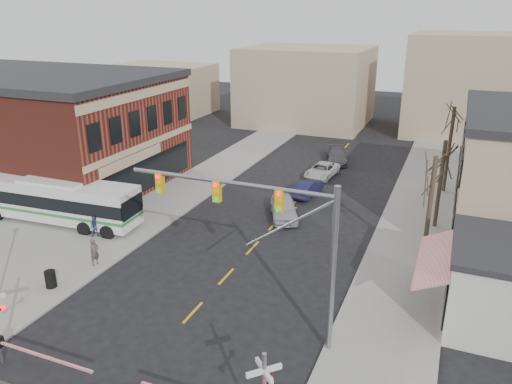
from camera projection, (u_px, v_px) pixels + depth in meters
ground at (173, 335)px, 23.99m from camera, size 160.00×160.00×0.00m
sidewalk_west at (198, 183)px, 44.71m from camera, size 5.00×60.00×0.12m
sidewalk_east at (418, 214)px, 37.95m from camera, size 5.00×60.00×0.12m
brick_building at (7, 123)px, 45.82m from camera, size 30.40×15.40×9.60m
tree_east_a at (429, 211)px, 29.46m from camera, size 0.28×0.28×6.75m
tree_east_b at (440, 184)px, 34.64m from camera, size 0.28×0.28×6.30m
tree_east_c at (449, 150)px, 41.35m from camera, size 0.28×0.28×7.20m
transit_bus at (58, 200)px, 35.92m from camera, size 12.54×3.44×3.19m
traffic_signal_mast at (273, 226)px, 21.98m from camera, size 10.03×0.30×8.00m
rr_crossing_west at (2, 327)px, 21.29m from camera, size 5.60×1.36×4.00m
trash_bin at (51, 279)px, 27.73m from camera, size 0.60×0.60×0.98m
car_a at (284, 208)px, 37.14m from camera, size 3.58×4.95×1.57m
car_b at (307, 188)px, 41.60m from camera, size 1.84×4.15×1.32m
car_c at (322, 170)px, 46.17m from camera, size 2.64×4.84×1.29m
car_d at (337, 156)px, 50.63m from camera, size 3.17×5.06×1.37m
pedestrian_near at (94, 252)px, 30.03m from camera, size 0.54×0.69×1.70m
pedestrian_far at (95, 227)px, 33.75m from camera, size 0.91×0.84×1.50m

